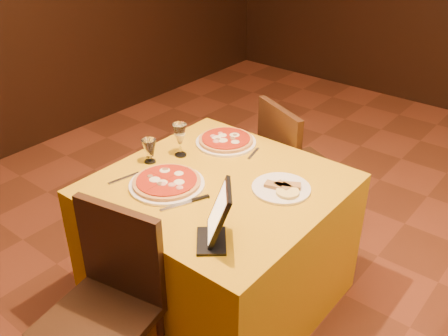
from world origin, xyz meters
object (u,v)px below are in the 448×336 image
Objects in this scene: chair_main_far at (302,169)px; pizza_far at (226,141)px; chair_main_near at (98,321)px; tablet at (219,213)px; main_table at (219,243)px; wine_glass at (180,140)px; pizza_near at (167,183)px; water_glass at (149,151)px.

pizza_far is at bearing 87.57° from chair_main_far.
tablet reaches higher than chair_main_near.
chair_main_far is 0.61m from pizza_far.
main_table is 0.80m from chair_main_near.
chair_main_near is 4.79× the size of wine_glass.
pizza_near is 1.51× the size of tablet.
chair_main_near is 0.68m from tablet.
main_table is at bearing 45.49° from pizza_near.
tablet is at bearing 127.57° from chair_main_far.
main_table is 0.58m from pizza_far.
main_table is at bearing -14.33° from wine_glass.
pizza_near is (-0.18, 0.61, 0.31)m from chair_main_near.
chair_main_near is 1.00× the size of chair_main_far.
chair_main_near is 2.67× the size of pizza_far.
water_glass is at bearing 108.80° from chair_main_near.
wine_glass reaches higher than pizza_far.
wine_glass reaches higher than main_table.
main_table is at bearing -55.90° from pizza_far.
chair_main_near reaches higher than main_table.
pizza_near is 1.94× the size of wine_glass.
chair_main_far is (0.00, 0.82, 0.08)m from main_table.
chair_main_near is at bearing -68.95° from wine_glass.
wine_glass is at bearing 165.67° from main_table.
chair_main_near is 0.71m from pizza_near.
pizza_far is (-0.06, 0.53, -0.00)m from pizza_near.
pizza_near is at bearing -83.59° from pizza_far.
water_glass is at bearing -170.65° from main_table.
wine_glass reaches higher than pizza_near.
water_glass is at bearing 89.35° from chair_main_far.
main_table is 0.47m from pizza_near.
wine_glass is (-0.10, -0.26, 0.08)m from pizza_far.
water_glass is (-0.41, -0.07, 0.44)m from main_table.
pizza_near is 1.08× the size of pizza_far.
tablet is (0.27, -0.33, 0.49)m from main_table.
chair_main_near is 3.73× the size of tablet.
chair_main_near is at bearing 114.20° from chair_main_far.
tablet is (0.51, -0.68, 0.10)m from pizza_far.
chair_main_far is 1.25m from tablet.
wine_glass reaches higher than chair_main_near.
tablet is (0.27, -1.15, 0.41)m from chair_main_far.
wine_glass is at bearing 100.12° from chair_main_near.
chair_main_near reaches higher than pizza_near.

